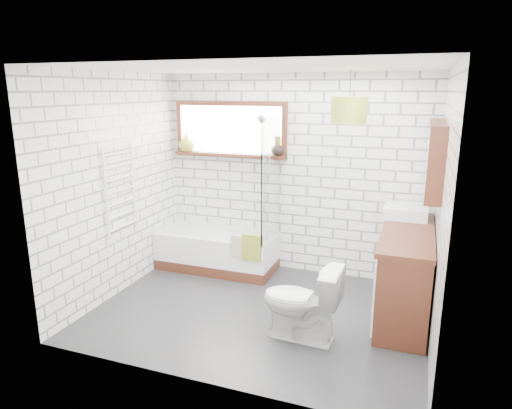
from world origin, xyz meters
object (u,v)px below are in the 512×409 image
(vanity, at_px, (406,273))
(basin, at_px, (406,212))
(bathtub, at_px, (217,250))
(toilet, at_px, (301,302))
(pendant, at_px, (349,110))

(vanity, xyz_separation_m, basin, (-0.06, 0.50, 0.52))
(bathtub, height_order, basin, basin)
(bathtub, xyz_separation_m, basin, (2.31, 0.03, 0.73))
(vanity, bearing_deg, toilet, -136.03)
(toilet, bearing_deg, pendant, 170.44)
(vanity, bearing_deg, pendant, 171.19)
(pendant, bearing_deg, toilet, -102.27)
(toilet, bearing_deg, bathtub, -129.27)
(bathtub, relative_size, basin, 3.30)
(basin, bearing_deg, toilet, -121.45)
(bathtub, relative_size, toilet, 2.04)
(bathtub, xyz_separation_m, pendant, (1.69, -0.36, 1.85))
(vanity, bearing_deg, basin, 96.84)
(bathtub, height_order, vanity, vanity)
(toilet, distance_m, pendant, 1.99)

